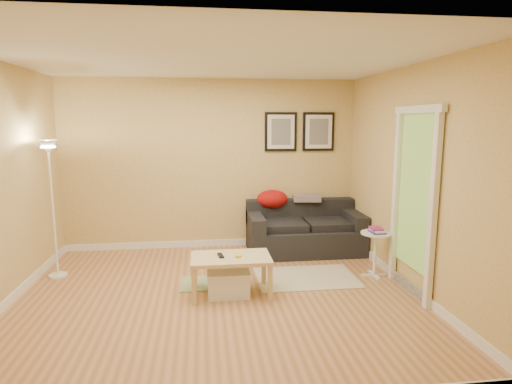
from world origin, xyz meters
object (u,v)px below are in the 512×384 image
Objects in this scene: storage_bin at (228,283)px; floor_lamp at (53,213)px; coffee_table at (231,275)px; side_table at (375,254)px; sofa at (305,228)px; book_stack at (377,230)px.

storage_bin is 2.40m from floor_lamp.
storage_bin is at bearing -154.22° from coffee_table.
side_table is at bearing 11.24° from storage_bin.
floor_lamp is at bearing 172.96° from side_table.
side_table is (1.86, 0.34, 0.06)m from coffee_table.
book_stack is (0.65, -1.15, 0.23)m from sofa.
floor_lamp is at bearing 139.66° from coffee_table.
coffee_table is at bearing -129.58° from sofa.
book_stack is (1.87, 0.33, 0.39)m from coffee_table.
sofa is at bearing 119.49° from side_table.
side_table is at bearing 102.37° from book_stack.
book_stack is at bearing 10.78° from storage_bin.
coffee_table is 1.87× the size of storage_bin.
side_table is at bearing -8.60° from coffee_table.
coffee_table is 0.51× the size of floor_lamp.
sofa is 3.47m from floor_lamp.
floor_lamp is at bearing 157.71° from storage_bin.
floor_lamp is (-4.02, 0.50, 0.54)m from side_table.
storage_bin is (-1.25, -1.51, -0.23)m from sofa.
sofa is 1.97m from storage_bin.
book_stack is (1.90, 0.36, 0.46)m from storage_bin.
floor_lamp reaches higher than book_stack.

